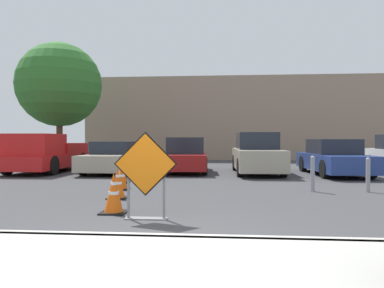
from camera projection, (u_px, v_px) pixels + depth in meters
ground_plane at (200, 174)px, 14.91m from camera, size 96.00×96.00×0.00m
sidewalk_strip at (128, 275)px, 3.67m from camera, size 29.24×2.56×0.14m
curb_lip at (153, 240)px, 4.95m from camera, size 29.24×0.20×0.14m
road_closed_sign at (146, 171)px, 6.51m from camera, size 1.12×0.20×1.53m
traffic_cone_nearest at (114, 193)px, 7.08m from camera, size 0.48×0.48×0.77m
traffic_cone_second at (118, 184)px, 8.83m from camera, size 0.45×0.45×0.72m
traffic_cone_third at (122, 176)px, 10.38m from camera, size 0.39×0.39×0.78m
traffic_cone_fourth at (122, 173)px, 12.01m from camera, size 0.48×0.48×0.66m
traffic_cone_fifth at (120, 168)px, 13.66m from camera, size 0.38×0.38×0.69m
pickup_truck at (44, 155)px, 15.65m from camera, size 2.11×5.04×1.61m
parked_car_nearest at (115, 158)px, 15.71m from camera, size 1.89×4.54×1.30m
parked_car_second at (186, 156)px, 15.83m from camera, size 1.99×4.24×1.47m
parked_car_third at (257, 155)px, 15.24m from camera, size 1.92×4.70×1.67m
parked_car_fourth at (334, 158)px, 14.68m from camera, size 2.03×4.70×1.39m
bollard_nearest at (313, 173)px, 9.99m from camera, size 0.12×0.12×0.96m
bollard_second at (368, 174)px, 9.87m from camera, size 0.12×0.12×0.92m
building_facade_backdrop at (238, 120)px, 26.85m from camera, size 20.80×5.00×5.55m
street_tree_behind_lot at (59, 85)px, 19.69m from camera, size 4.40×4.40×6.46m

